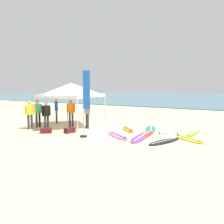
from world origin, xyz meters
The scene contains 21 objects.
ground_plane centered at (0.00, 0.00, 0.00)m, with size 80.00×80.00×0.00m, color beige.
sea centered at (0.00, 32.02, 0.05)m, with size 80.00×36.00×0.10m, color teal.
canopy_tent centered at (-2.24, 0.52, 2.39)m, with size 3.20×3.20×2.75m.
surfboard_white centered at (3.73, 1.45, 0.04)m, with size 1.40×2.05×0.19m.
surfboard_red centered at (2.74, 0.22, 0.04)m, with size 0.66×2.28×0.19m.
surfboard_orange centered at (1.35, 1.14, 0.04)m, with size 1.55×1.79×0.19m.
surfboard_pink centered at (1.54, -0.64, 0.04)m, with size 2.04×1.82×0.19m.
surfboard_black centered at (4.04, -0.73, 0.04)m, with size 1.36×2.20×0.19m.
surfboard_yellow centered at (4.96, 0.26, 0.04)m, with size 1.89×1.60×0.19m.
surfboard_teal centered at (2.50, 1.94, 0.04)m, with size 1.20×2.17×0.19m.
surfboard_purple centered at (2.74, -0.55, 0.04)m, with size 0.78×2.34×0.19m.
surfboard_lime centered at (4.94, 1.86, 0.04)m, with size 0.72×1.89×0.19m.
person_orange centered at (-2.27, 0.49, 0.99)m, with size 0.51×0.35×1.71m.
person_black centered at (-2.62, -1.33, 0.99)m, with size 0.32×0.53×1.71m.
person_green centered at (-3.99, -0.60, 0.99)m, with size 0.42×0.41×1.71m.
person_grey centered at (-1.02, 0.45, 0.99)m, with size 0.49×0.37×1.71m.
person_blue centered at (-3.93, 1.06, 0.99)m, with size 0.40×0.44×1.71m.
person_yellow centered at (-3.93, -1.31, 0.99)m, with size 0.42×0.41×1.71m.
banner_flag centered at (0.20, -1.60, 1.57)m, with size 0.60×0.36×3.40m.
gear_bag_near_tent centered at (-2.29, -1.75, 0.14)m, with size 0.60×0.32×0.28m, color #4C1919.
gear_bag_by_pole centered at (-1.18, -1.08, 0.14)m, with size 0.60×0.32×0.28m, color #4C1919.
Camera 1 is at (6.85, -11.52, 2.75)m, focal length 38.23 mm.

